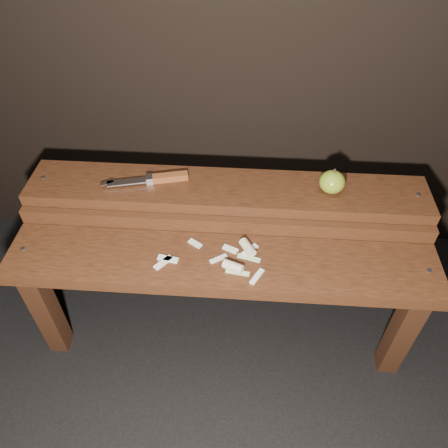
# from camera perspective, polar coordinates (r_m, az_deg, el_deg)

# --- Properties ---
(ground) EXTENTS (60.00, 60.00, 0.00)m
(ground) POSITION_cam_1_polar(r_m,az_deg,el_deg) (1.57, -0.16, -13.33)
(ground) COLOR black
(bench_front_tier) EXTENTS (1.20, 0.20, 0.42)m
(bench_front_tier) POSITION_cam_1_polar(r_m,az_deg,el_deg) (1.25, -0.40, -7.08)
(bench_front_tier) COLOR black
(bench_front_tier) RESTS_ON ground
(bench_rear_tier) EXTENTS (1.20, 0.21, 0.50)m
(bench_rear_tier) POSITION_cam_1_polar(r_m,az_deg,el_deg) (1.36, 0.32, 2.05)
(bench_rear_tier) COLOR black
(bench_rear_tier) RESTS_ON ground
(apple) EXTENTS (0.07, 0.07, 0.08)m
(apple) POSITION_cam_1_polar(r_m,az_deg,el_deg) (1.30, 13.94, 5.35)
(apple) COLOR olive
(apple) RESTS_ON bench_rear_tier
(knife) EXTENTS (0.26, 0.08, 0.02)m
(knife) POSITION_cam_1_polar(r_m,az_deg,el_deg) (1.33, -8.47, 5.91)
(knife) COLOR brown
(knife) RESTS_ON bench_rear_tier
(apple_scraps) EXTENTS (0.30, 0.15, 0.03)m
(apple_scraps) POSITION_cam_1_polar(r_m,az_deg,el_deg) (1.20, 0.96, -4.39)
(apple_scraps) COLOR beige
(apple_scraps) RESTS_ON bench_front_tier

